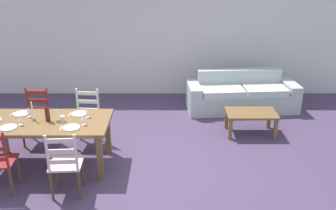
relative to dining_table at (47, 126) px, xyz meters
name	(u,v)px	position (x,y,z in m)	size (l,w,h in m)	color
ground_plane	(145,164)	(1.45, 0.04, -0.67)	(9.60, 9.60, 0.02)	#473752
wall_far	(153,36)	(1.45, 3.34, 0.69)	(9.60, 0.16, 2.70)	silver
dining_table	(47,126)	(0.00, 0.00, 0.00)	(1.90, 0.96, 0.75)	brown
dining_chair_near_right	(66,164)	(0.47, -0.78, -0.19)	(0.44, 0.43, 0.96)	beige
dining_chair_far_left	(38,117)	(-0.42, 0.78, -0.19)	(0.44, 0.42, 0.96)	maroon
dining_chair_far_right	(88,118)	(0.45, 0.73, -0.19)	(0.45, 0.43, 0.96)	beige
dinner_plate_near_left	(9,127)	(-0.45, -0.25, 0.10)	(0.24, 0.24, 0.02)	white
dinner_plate_near_right	(72,127)	(0.45, -0.25, 0.10)	(0.24, 0.24, 0.02)	white
fork_near_right	(62,128)	(0.30, -0.25, 0.09)	(0.02, 0.17, 0.01)	silver
dinner_plate_far_left	(22,114)	(-0.45, 0.25, 0.10)	(0.24, 0.24, 0.02)	white
fork_far_left	(13,114)	(-0.60, 0.25, 0.09)	(0.02, 0.17, 0.01)	silver
dinner_plate_far_right	(80,114)	(0.45, 0.25, 0.10)	(0.24, 0.24, 0.02)	white
fork_far_right	(71,114)	(0.30, 0.25, 0.09)	(0.02, 0.17, 0.01)	silver
wine_bottle	(48,114)	(0.05, -0.01, 0.20)	(0.07, 0.07, 0.32)	#471919
wine_glass_near_left	(20,118)	(-0.32, -0.15, 0.20)	(0.06, 0.06, 0.16)	white
wine_glass_near_right	(84,118)	(0.60, -0.14, 0.20)	(0.06, 0.06, 0.16)	white
wine_glass_far_left	(29,110)	(-0.29, 0.15, 0.20)	(0.06, 0.06, 0.16)	white
wine_glass_far_right	(88,111)	(0.60, 0.13, 0.20)	(0.06, 0.06, 0.16)	white
coffee_cup_primary	(63,118)	(0.26, -0.02, 0.13)	(0.07, 0.07, 0.09)	beige
candle_tall	(34,115)	(-0.18, 0.02, 0.17)	(0.05, 0.05, 0.30)	#998C66
candle_short	(59,119)	(0.20, -0.04, 0.14)	(0.05, 0.05, 0.19)	#998C66
couch	(242,96)	(3.38, 2.34, -0.37)	(2.34, 0.97, 0.80)	#A8B2AC
coffee_table	(252,115)	(3.33, 1.12, -0.31)	(0.90, 0.56, 0.42)	brown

